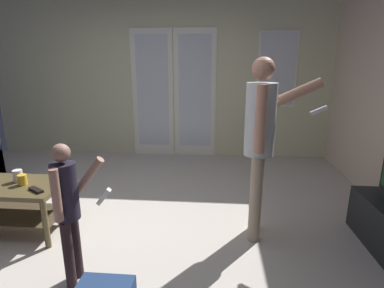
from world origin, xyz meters
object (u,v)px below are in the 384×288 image
(person_adult, at_px, (261,134))
(person_child, at_px, (68,203))
(coffee_table, at_px, (7,197))
(cup_by_laptop, at_px, (18,176))
(tv_remote_black, at_px, (36,190))
(cup_near_edge, at_px, (22,180))

(person_adult, xyz_separation_m, person_child, (-1.37, -0.72, -0.34))
(person_adult, height_order, person_child, person_adult)
(coffee_table, bearing_deg, cup_by_laptop, 38.77)
(person_adult, xyz_separation_m, tv_remote_black, (-1.91, -0.24, -0.47))
(person_child, height_order, tv_remote_black, person_child)
(person_child, height_order, cup_near_edge, person_child)
(cup_near_edge, bearing_deg, person_adult, 3.18)
(person_child, bearing_deg, tv_remote_black, 138.36)
(person_child, xyz_separation_m, cup_by_laptop, (-0.83, 0.68, -0.09))
(person_adult, height_order, tv_remote_black, person_adult)
(person_adult, relative_size, tv_remote_black, 9.33)
(person_adult, bearing_deg, coffee_table, -177.17)
(cup_by_laptop, height_order, tv_remote_black, cup_by_laptop)
(person_child, relative_size, cup_by_laptop, 9.27)
(coffee_table, height_order, person_child, person_child)
(person_adult, distance_m, cup_by_laptop, 2.24)
(person_adult, relative_size, person_child, 1.53)
(person_adult, height_order, cup_by_laptop, person_adult)
(tv_remote_black, bearing_deg, cup_near_edge, -179.88)
(coffee_table, bearing_deg, cup_near_edge, -1.31)
(cup_near_edge, distance_m, cup_by_laptop, 0.12)
(cup_near_edge, bearing_deg, coffee_table, 178.69)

